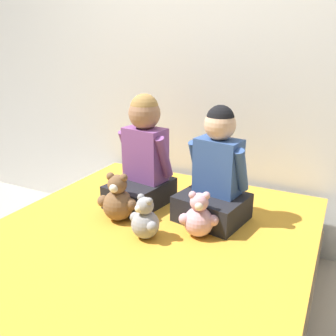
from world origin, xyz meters
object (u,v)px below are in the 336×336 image
object	(u,v)px
bed	(144,275)
teddy_bear_between_children	(145,220)
child_on_left	(143,158)
child_on_right	(216,175)
teddy_bear_held_by_left_child	(118,200)
teddy_bear_held_by_right_child	(199,217)

from	to	relation	value
bed	teddy_bear_between_children	distance (m)	0.33
child_on_left	child_on_right	distance (m)	0.46
child_on_left	bed	bearing A→B (deg)	-51.17
child_on_right	teddy_bear_between_children	xyz separation A→B (m)	(-0.24, -0.36, -0.16)
bed	teddy_bear_between_children	world-z (taller)	teddy_bear_between_children
child_on_left	teddy_bear_held_by_left_child	bearing A→B (deg)	-81.87
bed	teddy_bear_held_by_left_child	xyz separation A→B (m)	(-0.22, 0.10, 0.35)
child_on_right	bed	bearing A→B (deg)	-114.78
child_on_left	teddy_bear_held_by_left_child	world-z (taller)	child_on_left
child_on_left	child_on_right	size ratio (longest dim) A/B	1.05
child_on_right	teddy_bear_held_by_right_child	size ratio (longest dim) A/B	2.62
child_on_right	teddy_bear_held_by_right_child	xyz separation A→B (m)	(-0.00, -0.22, -0.15)
bed	teddy_bear_held_by_left_child	bearing A→B (deg)	155.02
child_on_right	teddy_bear_held_by_left_child	size ratio (longest dim) A/B	2.31
child_on_right	child_on_left	bearing A→B (deg)	-170.98
teddy_bear_between_children	child_on_right	bearing A→B (deg)	77.82
child_on_right	teddy_bear_held_by_left_child	distance (m)	0.55
teddy_bear_held_by_right_child	teddy_bear_between_children	xyz separation A→B (m)	(-0.23, -0.14, -0.01)
bed	child_on_right	distance (m)	0.66
teddy_bear_held_by_right_child	child_on_left	bearing A→B (deg)	132.58
teddy_bear_held_by_left_child	teddy_bear_between_children	world-z (taller)	teddy_bear_held_by_left_child
bed	teddy_bear_between_children	bearing A→B (deg)	2.50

